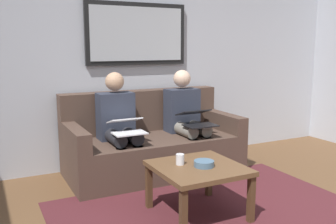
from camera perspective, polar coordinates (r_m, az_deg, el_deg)
wall_rear at (r=4.60m, az=-5.09°, el=8.50°), size 6.00×0.12×2.60m
area_rug at (r=3.35m, az=6.76°, el=-14.96°), size 2.60×1.80×0.01m
couch at (r=4.30m, az=-2.51°, el=-4.89°), size 1.91×0.90×0.90m
framed_mirror at (r=4.52m, az=-4.69°, el=11.65°), size 1.24×0.05×0.72m
coffee_table at (r=3.19m, az=4.56°, el=-9.03°), size 0.70×0.70×0.43m
cup at (r=3.19m, az=1.84°, el=-7.15°), size 0.07×0.07×0.09m
bowl at (r=3.15m, az=5.45°, el=-7.76°), size 0.17×0.17×0.05m
person_left at (r=4.35m, az=2.74°, el=-0.70°), size 0.38×0.58×1.14m
laptop_black at (r=4.15m, az=4.32°, el=-0.91°), size 0.34×0.39×0.17m
person_right at (r=4.02m, az=-7.45°, el=-1.66°), size 0.38×0.58×1.14m
laptop_white at (r=3.79m, az=-6.23°, el=-2.09°), size 0.32×0.34×0.15m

